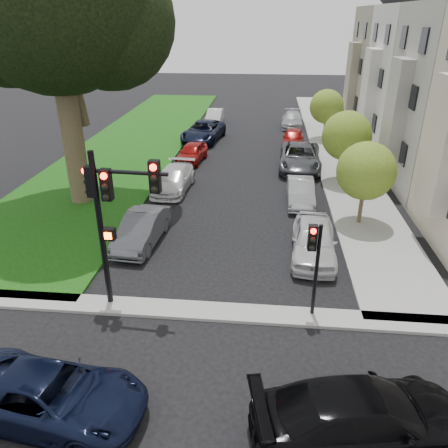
# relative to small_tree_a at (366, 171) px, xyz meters

# --- Properties ---
(ground) EXTENTS (140.00, 140.00, 0.00)m
(ground) POSITION_rel_small_tree_a_xyz_m (-6.20, -9.78, -2.75)
(ground) COLOR black
(ground) RESTS_ON ground
(grass_strip) EXTENTS (8.00, 44.00, 0.12)m
(grass_strip) POSITION_rel_small_tree_a_xyz_m (-15.20, 14.22, -2.69)
(grass_strip) COLOR #18370D
(grass_strip) RESTS_ON ground
(sidewalk_right) EXTENTS (3.50, 44.00, 0.12)m
(sidewalk_right) POSITION_rel_small_tree_a_xyz_m (0.55, 14.22, -2.69)
(sidewalk_right) COLOR #A8A6A2
(sidewalk_right) RESTS_ON ground
(sidewalk_cross) EXTENTS (60.00, 1.00, 0.12)m
(sidewalk_cross) POSITION_rel_small_tree_a_xyz_m (-6.20, -7.78, -2.69)
(sidewalk_cross) COLOR #A8A6A2
(sidewalk_cross) RESTS_ON ground
(house_c) EXTENTS (7.70, 7.55, 15.97)m
(house_c) POSITION_rel_small_tree_a_xyz_m (6.25, 13.22, 4.19)
(house_c) COLOR silver
(house_c) RESTS_ON ground
(house_d) EXTENTS (7.70, 7.55, 15.97)m
(house_d) POSITION_rel_small_tree_a_xyz_m (6.25, 20.72, 4.19)
(house_d) COLOR gray
(house_d) RESTS_ON ground
(small_tree_a) EXTENTS (2.75, 2.75, 4.13)m
(small_tree_a) POSITION_rel_small_tree_a_xyz_m (0.00, 0.00, 0.00)
(small_tree_a) COLOR #3E2F24
(small_tree_a) RESTS_ON ground
(small_tree_b) EXTENTS (2.91, 2.91, 4.37)m
(small_tree_b) POSITION_rel_small_tree_a_xyz_m (0.00, 5.95, 0.16)
(small_tree_b) COLOR #3E2F24
(small_tree_b) RESTS_ON ground
(small_tree_c) EXTENTS (2.70, 2.70, 4.05)m
(small_tree_c) POSITION_rel_small_tree_a_xyz_m (0.00, 16.20, -0.05)
(small_tree_c) COLOR #3E2F24
(small_tree_c) RESTS_ON ground
(traffic_signal_main) EXTENTS (2.74, 0.71, 5.62)m
(traffic_signal_main) POSITION_rel_small_tree_a_xyz_m (-9.56, -7.55, 1.13)
(traffic_signal_main) COLOR black
(traffic_signal_main) RESTS_ON ground
(traffic_signal_secondary) EXTENTS (0.44, 0.35, 3.46)m
(traffic_signal_secondary) POSITION_rel_small_tree_a_xyz_m (-3.01, -7.59, -0.33)
(traffic_signal_secondary) COLOR black
(traffic_signal_secondary) RESTS_ON ground
(car_cross_near) EXTENTS (5.17, 2.86, 1.37)m
(car_cross_near) POSITION_rel_small_tree_a_xyz_m (-9.85, -12.42, -2.06)
(car_cross_near) COLOR black
(car_cross_near) RESTS_ON ground
(car_cross_far) EXTENTS (5.74, 3.24, 1.57)m
(car_cross_far) POSITION_rel_small_tree_a_xyz_m (-2.12, -12.40, -1.96)
(car_cross_far) COLOR black
(car_cross_far) RESTS_ON ground
(car_parked_0) EXTENTS (2.11, 4.66, 1.55)m
(car_parked_0) POSITION_rel_small_tree_a_xyz_m (-2.53, -3.43, -1.97)
(car_parked_0) COLOR silver
(car_parked_0) RESTS_ON ground
(car_parked_1) EXTENTS (1.40, 3.97, 1.30)m
(car_parked_1) POSITION_rel_small_tree_a_xyz_m (-2.73, 2.44, -2.09)
(car_parked_1) COLOR #999BA0
(car_parked_1) RESTS_ON ground
(car_parked_2) EXTENTS (2.95, 5.87, 1.60)m
(car_parked_2) POSITION_rel_small_tree_a_xyz_m (-2.42, 8.45, -1.95)
(car_parked_2) COLOR #3F4247
(car_parked_2) RESTS_ON ground
(car_parked_3) EXTENTS (1.94, 4.13, 1.36)m
(car_parked_3) POSITION_rel_small_tree_a_xyz_m (-2.63, 13.90, -2.06)
(car_parked_3) COLOR maroon
(car_parked_3) RESTS_ON ground
(car_parked_4) EXTENTS (2.09, 4.64, 1.32)m
(car_parked_4) POSITION_rel_small_tree_a_xyz_m (-2.41, 20.61, -2.09)
(car_parked_4) COLOR #999BA0
(car_parked_4) RESTS_ON ground
(car_parked_5) EXTENTS (1.81, 4.38, 1.41)m
(car_parked_5) POSITION_rel_small_tree_a_xyz_m (-10.07, -3.00, -2.04)
(car_parked_5) COLOR #3F4247
(car_parked_5) RESTS_ON ground
(car_parked_6) EXTENTS (2.14, 4.71, 1.34)m
(car_parked_6) POSITION_rel_small_tree_a_xyz_m (-10.00, 3.69, -2.08)
(car_parked_6) COLOR silver
(car_parked_6) RESTS_ON ground
(car_parked_7) EXTENTS (2.02, 4.03, 1.32)m
(car_parked_7) POSITION_rel_small_tree_a_xyz_m (-9.84, 9.20, -2.09)
(car_parked_7) COLOR maroon
(car_parked_7) RESTS_ON ground
(car_parked_8) EXTENTS (3.39, 5.98, 1.57)m
(car_parked_8) POSITION_rel_small_tree_a_xyz_m (-9.82, 14.93, -1.96)
(car_parked_8) COLOR black
(car_parked_8) RESTS_ON ground
(car_parked_9) EXTENTS (1.42, 4.02, 1.32)m
(car_parked_9) POSITION_rel_small_tree_a_xyz_m (-9.63, 21.21, -2.08)
(car_parked_9) COLOR silver
(car_parked_9) RESTS_ON ground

